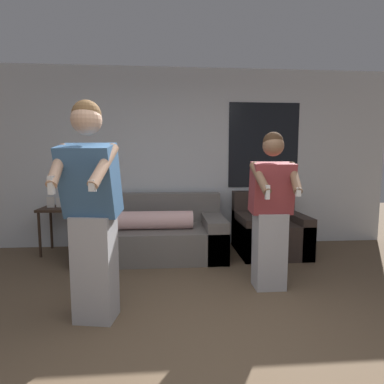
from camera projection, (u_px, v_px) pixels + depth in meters
The scene contains 6 objects.
wall_back at pixel (187, 158), 4.62m from camera, with size 6.37×0.07×2.70m.
couch at pixel (154, 234), 4.17m from camera, with size 1.95×0.99×0.84m.
armchair at pixel (269, 232), 4.31m from camera, with size 0.92×0.90×0.85m.
side_table at pixel (62, 213), 4.27m from camera, with size 0.55×0.49×0.81m.
person_left at pixel (92, 212), 2.40m from camera, with size 0.49×0.56×1.79m.
person_right at pixel (271, 211), 3.04m from camera, with size 0.48×0.47×1.61m.
Camera 1 is at (-0.26, -1.62, 1.34)m, focal length 28.00 mm.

